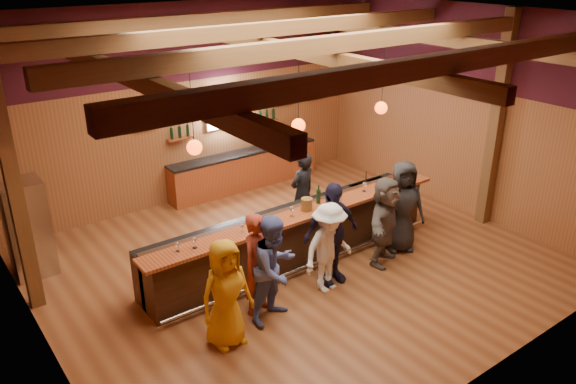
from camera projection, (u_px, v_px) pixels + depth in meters
name	position (u px, v px, depth m)	size (l,w,h in m)	color
room	(297.00, 95.00, 9.49)	(9.04, 9.00, 4.52)	brown
bar_counter	(293.00, 234.00, 10.62)	(6.30, 1.07, 1.11)	black
back_bar_cabinet	(245.00, 170.00, 13.92)	(4.00, 0.52, 0.95)	maroon
window	(223.00, 108.00, 13.25)	(0.95, 0.09, 0.95)	silver
framed_pictures	(254.00, 101.00, 13.70)	(5.35, 0.05, 0.45)	black
wine_shelves	(226.00, 127.00, 13.37)	(3.00, 0.18, 0.30)	maroon
pendant_lights	(298.00, 125.00, 9.64)	(4.24, 0.24, 1.37)	black
stainless_fridge	(28.00, 228.00, 10.03)	(0.70, 0.70, 1.80)	silver
customer_orange	(226.00, 293.00, 8.18)	(0.84, 0.55, 1.71)	orange
customer_redvest	(258.00, 264.00, 8.92)	(0.64, 0.42, 1.74)	maroon
customer_denim	(275.00, 269.00, 8.75)	(0.87, 0.68, 1.79)	#505EA1
customer_white	(329.00, 248.00, 9.53)	(1.06, 0.61, 1.64)	white
customer_navy	(331.00, 234.00, 9.73)	(1.11, 0.46, 1.89)	#1B1831
customer_brown	(385.00, 221.00, 10.38)	(1.60, 0.51, 1.73)	#5D514A
customer_dark	(402.00, 207.00, 10.84)	(0.90, 0.58, 1.83)	black
bartender	(302.00, 193.00, 11.59)	(0.63, 0.41, 1.73)	black
ice_bucket	(307.00, 204.00, 10.19)	(0.21, 0.21, 0.23)	olive
bottle_a	(318.00, 196.00, 10.46)	(0.08, 0.08, 0.36)	black
bottle_b	(332.00, 194.00, 10.55)	(0.08, 0.08, 0.36)	black
glass_a	(177.00, 245.00, 8.78)	(0.07, 0.07, 0.16)	silver
glass_b	(194.00, 240.00, 8.86)	(0.09, 0.09, 0.20)	silver
glass_c	(242.00, 226.00, 9.38)	(0.07, 0.07, 0.16)	silver
glass_d	(269.00, 219.00, 9.60)	(0.08, 0.08, 0.18)	silver
glass_e	(292.00, 209.00, 9.93)	(0.09, 0.09, 0.20)	silver
glass_f	(339.00, 196.00, 10.47)	(0.09, 0.09, 0.20)	silver
glass_g	(364.00, 185.00, 10.98)	(0.09, 0.09, 0.19)	silver
glass_h	(379.00, 183.00, 11.08)	(0.08, 0.08, 0.19)	silver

